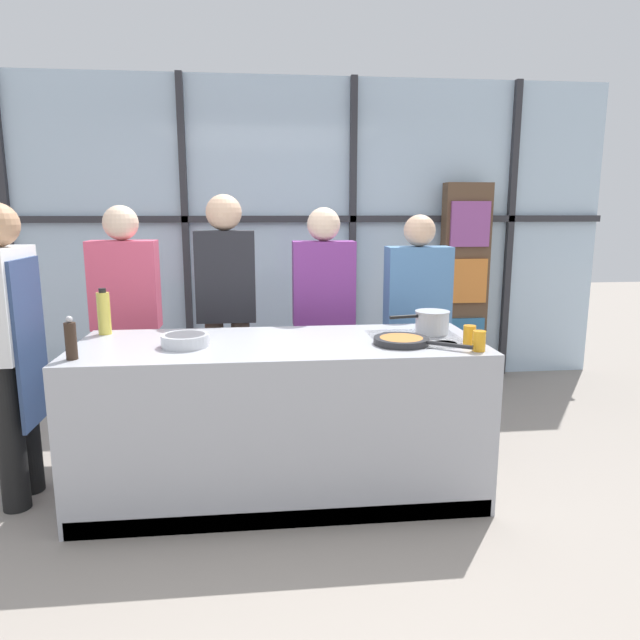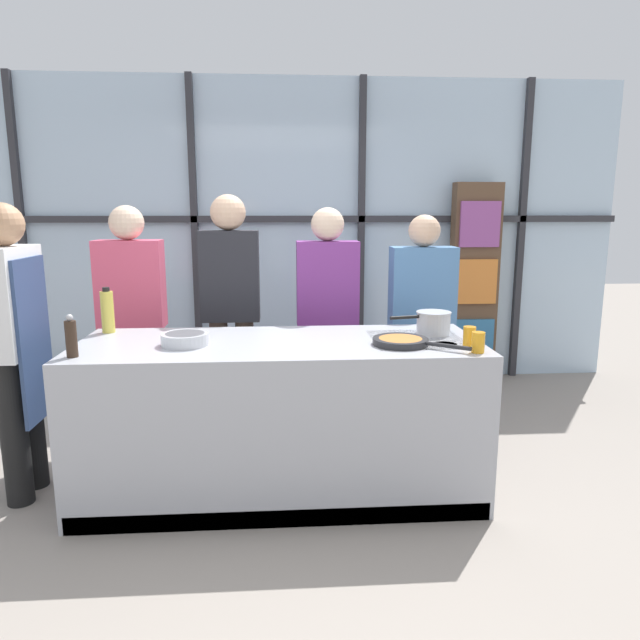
{
  "view_description": "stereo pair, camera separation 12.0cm",
  "coord_description": "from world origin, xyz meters",
  "views": [
    {
      "loc": [
        -0.11,
        -3.12,
        1.63
      ],
      "look_at": [
        0.24,
        0.1,
        1.0
      ],
      "focal_mm": 32.0,
      "sensor_mm": 36.0,
      "label": 1
    },
    {
      "loc": [
        0.01,
        -3.13,
        1.63
      ],
      "look_at": [
        0.24,
        0.1,
        1.0
      ],
      "focal_mm": 32.0,
      "sensor_mm": 36.0,
      "label": 2
    }
  ],
  "objects": [
    {
      "name": "back_window_wall",
      "position": [
        0.0,
        2.25,
        1.4
      ],
      "size": [
        6.4,
        0.1,
        2.8
      ],
      "color": "silver",
      "rests_on": "ground_plane"
    },
    {
      "name": "juice_glass_near",
      "position": [
        1.03,
        -0.33,
        0.95
      ],
      "size": [
        0.07,
        0.07,
        0.11
      ],
      "primitive_type": "cylinder",
      "color": "orange",
      "rests_on": "demo_island"
    },
    {
      "name": "juice_glass_far",
      "position": [
        1.03,
        -0.19,
        0.95
      ],
      "size": [
        0.07,
        0.07,
        0.11
      ],
      "primitive_type": "cylinder",
      "color": "orange",
      "rests_on": "demo_island"
    },
    {
      "name": "saucepan",
      "position": [
        0.91,
        0.12,
        0.97
      ],
      "size": [
        0.37,
        0.21,
        0.14
      ],
      "color": "silver",
      "rests_on": "demo_island"
    },
    {
      "name": "oil_bottle",
      "position": [
        -1.03,
        0.31,
        1.03
      ],
      "size": [
        0.08,
        0.08,
        0.27
      ],
      "color": "#E0CC4C",
      "rests_on": "demo_island"
    },
    {
      "name": "pepper_grinder",
      "position": [
        -1.04,
        -0.27,
        1.0
      ],
      "size": [
        0.06,
        0.06,
        0.22
      ],
      "color": "#332319",
      "rests_on": "demo_island"
    },
    {
      "name": "mixing_bowl",
      "position": [
        -0.51,
        -0.05,
        0.93
      ],
      "size": [
        0.26,
        0.26,
        0.07
      ],
      "color": "silver",
      "rests_on": "demo_island"
    },
    {
      "name": "demo_island",
      "position": [
        0.0,
        -0.0,
        0.45
      ],
      "size": [
        2.26,
        0.85,
        0.9
      ],
      "color": "#A8AAB2",
      "rests_on": "ground_plane"
    },
    {
      "name": "white_plate",
      "position": [
        -0.56,
        0.15,
        0.9
      ],
      "size": [
        0.23,
        0.23,
        0.01
      ],
      "primitive_type": "cylinder",
      "color": "white",
      "rests_on": "demo_island"
    },
    {
      "name": "frying_pan",
      "position": [
        0.67,
        -0.13,
        0.92
      ],
      "size": [
        0.48,
        0.4,
        0.04
      ],
      "color": "#232326",
      "rests_on": "demo_island"
    },
    {
      "name": "ground_plane",
      "position": [
        0.0,
        0.0,
        0.0
      ],
      "size": [
        18.0,
        18.0,
        0.0
      ],
      "primitive_type": "plane",
      "color": "gray"
    },
    {
      "name": "spectator_far_right",
      "position": [
        1.01,
        0.82,
        0.89
      ],
      "size": [
        0.45,
        0.22,
        1.59
      ],
      "rotation": [
        0.0,
        0.0,
        3.14
      ],
      "color": "black",
      "rests_on": "ground_plane"
    },
    {
      "name": "spectator_far_left",
      "position": [
        -1.01,
        0.82,
        0.94
      ],
      "size": [
        0.44,
        0.23,
        1.65
      ],
      "rotation": [
        0.0,
        0.0,
        3.14
      ],
      "color": "black",
      "rests_on": "ground_plane"
    },
    {
      "name": "chef",
      "position": [
        -1.46,
        0.05,
        0.94
      ],
      "size": [
        0.24,
        0.45,
        1.66
      ],
      "rotation": [
        0.0,
        0.0,
        -1.57
      ],
      "color": "black",
      "rests_on": "ground_plane"
    },
    {
      "name": "bookshelf",
      "position": [
        1.82,
        2.07,
        0.94
      ],
      "size": [
        0.44,
        0.19,
        1.87
      ],
      "color": "brown",
      "rests_on": "ground_plane"
    },
    {
      "name": "spectator_center_right",
      "position": [
        0.34,
        0.82,
        0.93
      ],
      "size": [
        0.43,
        0.23,
        1.64
      ],
      "rotation": [
        0.0,
        0.0,
        3.14
      ],
      "color": "#47382D",
      "rests_on": "ground_plane"
    },
    {
      "name": "spectator_center_left",
      "position": [
        -0.34,
        0.82,
        1.0
      ],
      "size": [
        0.4,
        0.24,
        1.73
      ],
      "rotation": [
        0.0,
        0.0,
        3.14
      ],
      "color": "#47382D",
      "rests_on": "ground_plane"
    }
  ]
}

